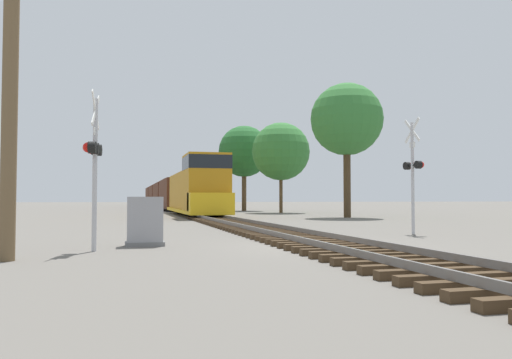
# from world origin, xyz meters

# --- Properties ---
(ground_plane) EXTENTS (400.00, 400.00, 0.00)m
(ground_plane) POSITION_xyz_m (0.00, 0.00, 0.00)
(ground_plane) COLOR #666059
(rail_track_bed) EXTENTS (2.60, 160.00, 0.31)m
(rail_track_bed) POSITION_xyz_m (0.00, -0.00, 0.14)
(rail_track_bed) COLOR #42301E
(rail_track_bed) RESTS_ON ground
(freight_train) EXTENTS (2.86, 72.72, 4.32)m
(freight_train) POSITION_xyz_m (0.00, 52.77, 1.83)
(freight_train) COLOR #B77A14
(freight_train) RESTS_ON ground
(crossing_signal_near) EXTENTS (0.43, 1.01, 4.05)m
(crossing_signal_near) POSITION_xyz_m (-6.05, 0.18, 2.44)
(crossing_signal_near) COLOR #B7B7BC
(crossing_signal_near) RESTS_ON ground
(crossing_signal_far) EXTENTS (0.38, 1.01, 4.39)m
(crossing_signal_far) POSITION_xyz_m (5.29, 3.64, 2.48)
(crossing_signal_far) COLOR #B7B7BC
(crossing_signal_far) RESTS_ON ground
(relay_cabinet) EXTENTS (1.08, 0.69, 1.39)m
(relay_cabinet) POSITION_xyz_m (-4.72, 1.37, 0.68)
(relay_cabinet) COLOR slate
(relay_cabinet) RESTS_ON ground
(utility_pole) EXTENTS (1.80, 0.32, 7.49)m
(utility_pole) POSITION_xyz_m (-7.69, -1.40, 3.84)
(utility_pole) COLOR brown
(utility_pole) RESTS_ON ground
(tree_far_right) EXTENTS (5.18, 5.18, 9.63)m
(tree_far_right) POSITION_xyz_m (10.04, 19.62, 6.99)
(tree_far_right) COLOR #473521
(tree_far_right) RESTS_ON ground
(tree_mid_background) EXTENTS (5.50, 5.50, 8.58)m
(tree_mid_background) POSITION_xyz_m (9.01, 31.97, 5.82)
(tree_mid_background) COLOR brown
(tree_mid_background) RESTS_ON ground
(tree_deep_background) EXTENTS (5.70, 5.70, 9.48)m
(tree_deep_background) POSITION_xyz_m (7.50, 40.80, 6.60)
(tree_deep_background) COLOR brown
(tree_deep_background) RESTS_ON ground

